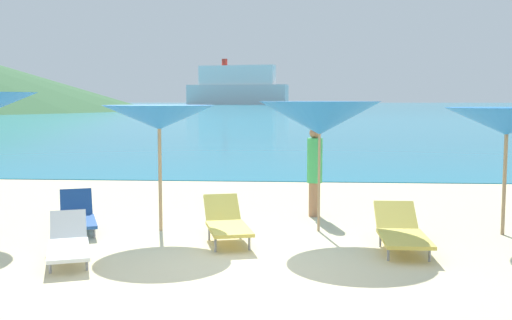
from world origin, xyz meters
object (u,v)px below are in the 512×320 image
object	(u,v)px
umbrella_3	(320,118)
umbrella_4	(507,122)
lounge_chair_2	(227,222)
beachgoer_1	(315,169)
cruise_ship	(237,87)
lounge_chair_3	(68,243)
lounge_chair_6	(77,216)
lounge_chair_5	(401,231)
umbrella_2	(159,118)

from	to	relation	value
umbrella_3	umbrella_4	size ratio (longest dim) A/B	1.04
lounge_chair_2	beachgoer_1	bearing A→B (deg)	41.94
umbrella_4	cruise_ship	size ratio (longest dim) A/B	0.04
umbrella_3	cruise_ship	size ratio (longest dim) A/B	0.05
lounge_chair_3	lounge_chair_6	size ratio (longest dim) A/B	1.13
lounge_chair_2	lounge_chair_3	distance (m)	2.32
lounge_chair_5	cruise_ship	world-z (taller)	cruise_ship
lounge_chair_6	cruise_ship	world-z (taller)	cruise_ship
umbrella_3	lounge_chair_6	size ratio (longest dim) A/B	1.47
umbrella_2	umbrella_4	distance (m)	5.53
umbrella_3	lounge_chair_5	xyz separation A→B (m)	(1.14, -1.18, -1.58)
cruise_ship	umbrella_3	bearing A→B (deg)	-72.46
lounge_chair_5	beachgoer_1	xyz separation A→B (m)	(-1.18, 2.45, 0.60)
lounge_chair_2	beachgoer_1	distance (m)	2.61
cruise_ship	lounge_chair_3	bearing A→B (deg)	-73.25
umbrella_4	lounge_chair_3	distance (m)	6.83
lounge_chair_2	lounge_chair_5	distance (m)	2.58
lounge_chair_3	lounge_chair_6	xyz separation A→B (m)	(-0.52, 1.73, 0.02)
lounge_chair_2	lounge_chair_5	bearing A→B (deg)	-22.14
umbrella_3	lounge_chair_2	bearing A→B (deg)	-148.37
umbrella_2	lounge_chair_6	xyz separation A→B (m)	(-1.34, -0.17, -1.61)
umbrella_2	lounge_chair_6	bearing A→B (deg)	-172.94
beachgoer_1	umbrella_2	bearing A→B (deg)	103.20
beachgoer_1	cruise_ship	xyz separation A→B (m)	(-27.69, 258.13, 6.78)
umbrella_4	umbrella_3	bearing A→B (deg)	178.96
lounge_chair_2	lounge_chair_6	world-z (taller)	lounge_chair_2
umbrella_4	lounge_chair_5	distance (m)	2.61
lounge_chair_2	cruise_ship	bearing A→B (deg)	80.43
umbrella_3	lounge_chair_5	world-z (taller)	umbrella_3
lounge_chair_3	lounge_chair_5	xyz separation A→B (m)	(4.56, 0.86, 0.04)
lounge_chair_5	beachgoer_1	world-z (taller)	beachgoer_1
lounge_chair_3	lounge_chair_6	bearing A→B (deg)	85.75
lounge_chair_2	lounge_chair_5	size ratio (longest dim) A/B	0.98
lounge_chair_2	lounge_chair_3	world-z (taller)	lounge_chair_2
umbrella_4	lounge_chair_2	size ratio (longest dim) A/B	1.30
lounge_chair_6	beachgoer_1	distance (m)	4.26
lounge_chair_2	cruise_ship	size ratio (longest dim) A/B	0.03
lounge_chair_6	cruise_ship	distance (m)	260.91
umbrella_2	lounge_chair_2	distance (m)	2.08
umbrella_4	lounge_chair_2	bearing A→B (deg)	-169.34
cruise_ship	lounge_chair_6	bearing A→B (deg)	-73.33
umbrella_2	beachgoer_1	size ratio (longest dim) A/B	1.25
lounge_chair_3	beachgoer_1	world-z (taller)	beachgoer_1
umbrella_2	lounge_chair_5	world-z (taller)	umbrella_2
umbrella_2	beachgoer_1	distance (m)	3.08
lounge_chair_6	beachgoer_1	xyz separation A→B (m)	(3.90, 1.58, 0.63)
lounge_chair_5	umbrella_3	bearing A→B (deg)	134.00
umbrella_2	umbrella_4	size ratio (longest dim) A/B	1.01
umbrella_4	lounge_chair_2	xyz separation A→B (m)	(-4.35, -0.82, -1.50)
umbrella_3	umbrella_2	bearing A→B (deg)	-176.81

